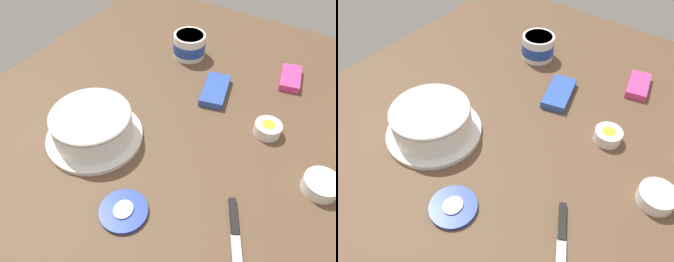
{
  "view_description": "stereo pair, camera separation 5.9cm",
  "coord_description": "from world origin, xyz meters",
  "views": [
    {
      "loc": [
        0.6,
        0.24,
        0.72
      ],
      "look_at": [
        0.06,
        -0.1,
        0.04
      ],
      "focal_mm": 35.2,
      "sensor_mm": 36.0,
      "label": 1
    },
    {
      "loc": [
        0.57,
        0.28,
        0.72
      ],
      "look_at": [
        0.06,
        -0.1,
        0.04
      ],
      "focal_mm": 35.2,
      "sensor_mm": 36.0,
      "label": 2
    }
  ],
  "objects": [
    {
      "name": "candy_box_upper",
      "position": [
        -0.4,
        0.12,
        0.01
      ],
      "size": [
        0.14,
        0.09,
        0.02
      ],
      "primitive_type": "cube",
      "rotation": [
        0.0,
        0.0,
        0.22
      ],
      "color": "#E53D8E",
      "rests_on": "ground_plane"
    },
    {
      "name": "spreading_knife",
      "position": [
        0.23,
        0.19,
        0.01
      ],
      "size": [
        0.22,
        0.13,
        0.01
      ],
      "color": "silver",
      "rests_on": "ground_plane"
    },
    {
      "name": "frosting_tub",
      "position": [
        -0.35,
        -0.26,
        0.05
      ],
      "size": [
        0.12,
        0.12,
        0.09
      ],
      "color": "white",
      "rests_on": "ground_plane"
    },
    {
      "name": "sprinkle_bowl_blue",
      "position": [
        -0.0,
        0.32,
        0.02
      ],
      "size": [
        0.09,
        0.09,
        0.04
      ],
      "color": "white",
      "rests_on": "ground_plane"
    },
    {
      "name": "frosting_tub_lid",
      "position": [
        0.32,
        -0.07,
        0.01
      ],
      "size": [
        0.12,
        0.12,
        0.02
      ],
      "color": "#233DAD",
      "rests_on": "ground_plane"
    },
    {
      "name": "ground_plane",
      "position": [
        0.0,
        0.0,
        0.0
      ],
      "size": [
        1.54,
        1.54,
        0.0
      ],
      "primitive_type": "plane",
      "color": "brown"
    },
    {
      "name": "candy_box_lower",
      "position": [
        -0.2,
        -0.07,
        0.01
      ],
      "size": [
        0.17,
        0.11,
        0.03
      ],
      "primitive_type": "cube",
      "rotation": [
        0.0,
        0.0,
        0.25
      ],
      "color": "#2D51B2",
      "rests_on": "ground_plane"
    },
    {
      "name": "sprinkle_bowl_yellow",
      "position": [
        -0.12,
        0.14,
        0.02
      ],
      "size": [
        0.08,
        0.08,
        0.04
      ],
      "color": "white",
      "rests_on": "ground_plane"
    },
    {
      "name": "frosted_cake",
      "position": [
        0.16,
        -0.29,
        0.05
      ],
      "size": [
        0.28,
        0.28,
        0.11
      ],
      "color": "white",
      "rests_on": "ground_plane"
    }
  ]
}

